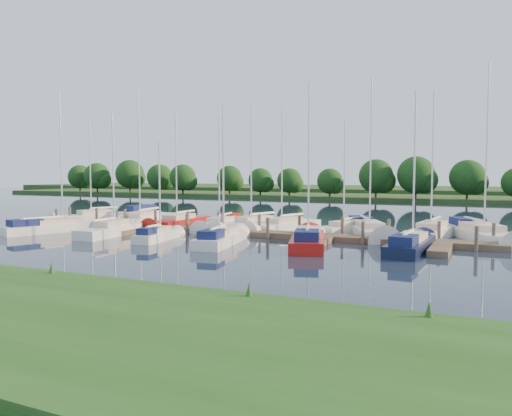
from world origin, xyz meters
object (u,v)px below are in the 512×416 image
at_px(sailboat_n_0, 94,219).
at_px(dock, 229,233).
at_px(motorboat, 139,217).
at_px(sailboat_s_2, 158,236).
at_px(sailboat_n_5, 253,227).

bearing_deg(sailboat_n_0, dock, -171.06).
height_order(motorboat, sailboat_s_2, sailboat_s_2).
relative_size(sailboat_n_0, motorboat, 1.66).
xyz_separation_m(sailboat_n_5, sailboat_s_2, (-3.39, -9.26, 0.04)).
xyz_separation_m(motorboat, sailboat_s_2, (11.15, -12.02, -0.08)).
bearing_deg(dock, sailboat_s_2, -123.80).
bearing_deg(sailboat_s_2, motorboat, 125.45).
bearing_deg(sailboat_n_5, dock, 106.91).
bearing_deg(sailboat_n_5, motorboat, 7.17).
bearing_deg(motorboat, dock, 167.34).
height_order(sailboat_n_0, motorboat, sailboat_n_0).
bearing_deg(motorboat, sailboat_n_5, -177.34).
bearing_deg(dock, sailboat_n_0, 166.32).
distance_m(dock, sailboat_n_5, 4.32).
distance_m(motorboat, sailboat_n_5, 14.79).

